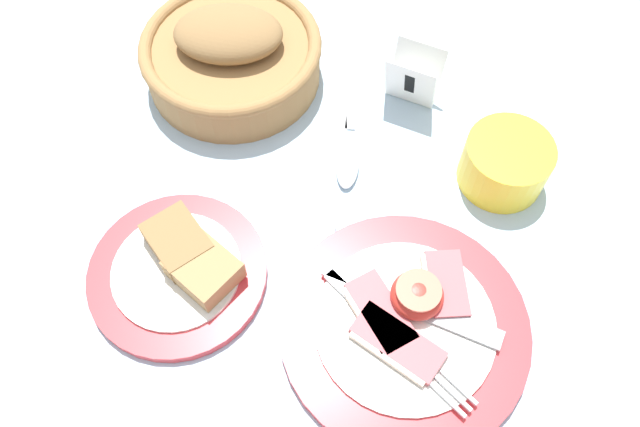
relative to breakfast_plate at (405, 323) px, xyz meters
name	(u,v)px	position (x,y,z in m)	size (l,w,h in m)	color
ground_plane	(303,282)	(-0.11, 0.01, -0.01)	(3.00, 3.00, 0.00)	#A3BCD1
breakfast_plate	(405,323)	(0.00, 0.00, 0.00)	(0.25, 0.25, 0.04)	red
bread_plate	(181,268)	(-0.23, -0.02, 0.00)	(0.18, 0.18, 0.04)	red
sugar_cup	(506,162)	(0.05, 0.20, 0.02)	(0.09, 0.09, 0.06)	yellow
bread_basket	(232,54)	(-0.28, 0.25, 0.03)	(0.22, 0.22, 0.09)	olive
number_card	(413,78)	(-0.07, 0.28, 0.03)	(0.06, 0.05, 0.07)	white
teaspoon_by_saucer	(346,200)	(-0.10, 0.12, -0.01)	(0.08, 0.19, 0.01)	silver
teaspoon_near_cup	(349,144)	(-0.12, 0.19, -0.01)	(0.06, 0.19, 0.01)	silver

